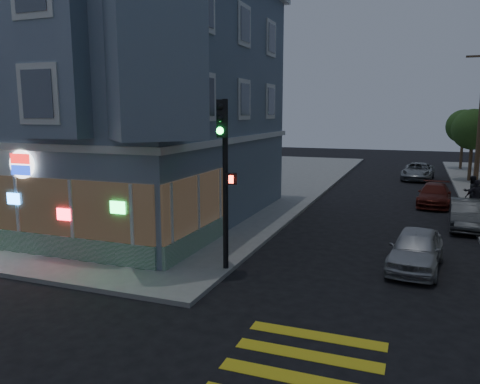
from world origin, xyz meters
The scene contains 12 objects.
ground centered at (0.00, 0.00, 0.00)m, with size 120.00×120.00×0.00m, color black.
sidewalk_nw centered at (-13.50, 23.00, 0.07)m, with size 33.00×42.00×0.15m, color gray.
corner_building centered at (-6.00, 10.98, 5.82)m, with size 14.60×14.60×11.40m.
street_tree_near centered at (12.20, 30.00, 3.94)m, with size 3.00×3.00×5.30m.
street_tree_far centered at (12.20, 38.00, 3.94)m, with size 3.00×3.00×5.30m.
pedestrian_a centered at (11.30, 18.99, 1.00)m, with size 0.82×0.64×1.70m, color black.
pedestrian_b centered at (11.30, 16.43, 1.06)m, with size 1.07×0.44×1.82m, color #27242D.
parked_car_a centered at (8.60, 7.62, 0.67)m, with size 1.58×3.94×1.34m, color #ACAEB4.
parked_car_b centered at (10.70, 14.27, 0.65)m, with size 1.37×3.93×1.30m, color #3E4143.
parked_car_c centered at (9.49, 19.47, 0.61)m, with size 1.70×4.19×1.22m, color #591C14.
parked_car_d centered at (8.60, 30.08, 0.66)m, with size 2.19×4.76×1.32m, color gray.
traffic_signal centered at (2.82, 4.86, 3.83)m, with size 0.70×0.61×5.44m.
Camera 1 is at (8.44, -8.57, 5.18)m, focal length 35.00 mm.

